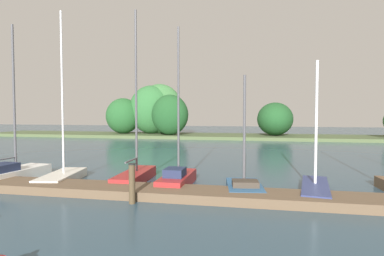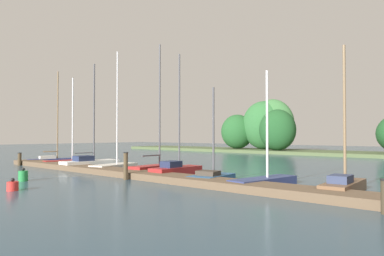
{
  "view_description": "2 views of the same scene",
  "coord_description": "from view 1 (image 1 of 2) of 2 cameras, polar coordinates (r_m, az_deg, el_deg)",
  "views": [
    {
      "loc": [
        4.76,
        -1.32,
        3.34
      ],
      "look_at": [
        1.93,
        12.51,
        2.68
      ],
      "focal_mm": 29.92,
      "sensor_mm": 36.0,
      "label": 1
    },
    {
      "loc": [
        15.63,
        -2.45,
        2.41
      ],
      "look_at": [
        2.59,
        12.42,
        2.81
      ],
      "focal_mm": 33.25,
      "sensor_mm": 36.0,
      "label": 2
    }
  ],
  "objects": [
    {
      "name": "far_shore",
      "position": [
        43.81,
        1.25,
        1.78
      ],
      "size": [
        67.82,
        8.14,
        7.51
      ],
      "color": "#4C5B38",
      "rests_on": "ground"
    },
    {
      "name": "mooring_piling_1",
      "position": [
        12.13,
        -10.65,
        -9.68
      ],
      "size": [
        0.27,
        0.27,
        1.49
      ],
      "color": "#4C3D28",
      "rests_on": "ground"
    },
    {
      "name": "sailboat_6",
      "position": [
        13.8,
        9.29,
        -10.1
      ],
      "size": [
        1.76,
        3.07,
        4.92
      ],
      "rotation": [
        0.0,
        0.0,
        1.71
      ],
      "color": "#285684",
      "rests_on": "ground"
    },
    {
      "name": "sailboat_7",
      "position": [
        14.41,
        21.1,
        -9.67
      ],
      "size": [
        1.61,
        4.28,
        5.51
      ],
      "rotation": [
        0.0,
        0.0,
        1.42
      ],
      "color": "navy",
      "rests_on": "ground"
    },
    {
      "name": "sailboat_2",
      "position": [
        18.25,
        -29.32,
        -6.85
      ],
      "size": [
        1.68,
        4.47,
        7.68
      ],
      "rotation": [
        0.0,
        0.0,
        1.49
      ],
      "color": "white",
      "rests_on": "ground"
    },
    {
      "name": "sailboat_4",
      "position": [
        15.95,
        -9.95,
        -7.9
      ],
      "size": [
        1.21,
        4.13,
        8.28
      ],
      "rotation": [
        0.0,
        0.0,
        1.61
      ],
      "color": "maroon",
      "rests_on": "ground"
    },
    {
      "name": "sailboat_3",
      "position": [
        16.95,
        -22.02,
        -7.69
      ],
      "size": [
        1.83,
        3.91,
        8.23
      ],
      "rotation": [
        0.0,
        0.0,
        1.75
      ],
      "color": "silver",
      "rests_on": "ground"
    },
    {
      "name": "dock_pier",
      "position": [
        13.4,
        -9.78,
        -11.0
      ],
      "size": [
        29.55,
        1.8,
        0.35
      ],
      "color": "brown",
      "rests_on": "ground"
    },
    {
      "name": "sailboat_5",
      "position": [
        14.72,
        -2.56,
        -8.77
      ],
      "size": [
        1.12,
        3.69,
        7.23
      ],
      "rotation": [
        0.0,
        0.0,
        1.57
      ],
      "color": "maroon",
      "rests_on": "ground"
    }
  ]
}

